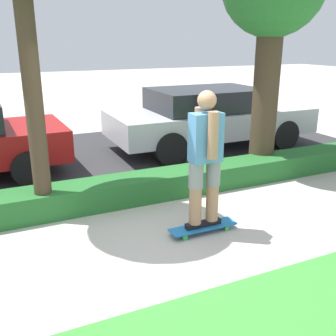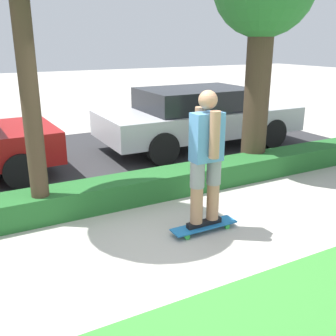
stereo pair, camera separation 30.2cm
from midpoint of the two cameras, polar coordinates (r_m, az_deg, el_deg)
name	(u,v)px [view 1 (the left image)]	position (r m, az deg, el deg)	size (l,w,h in m)	color
ground_plane	(173,245)	(5.07, 2.48, -11.14)	(60.00, 60.00, 0.00)	#ADA89E
street_asphalt	(90,159)	(8.73, -10.26, 1.35)	(12.79, 5.00, 0.01)	#2D2D30
hedge_row	(130,189)	(6.31, -4.17, -3.09)	(12.79, 0.60, 0.40)	#236028
skateboard	(203,227)	(5.38, 6.73, -8.53)	(0.94, 0.24, 0.09)	#1E6BAD
skater_person	(205,157)	(5.02, 7.14, 1.56)	(0.52, 0.47, 1.81)	black
parked_car_middle	(209,116)	(9.46, 6.90, 7.50)	(4.82, 2.08, 1.41)	#B7B7BC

